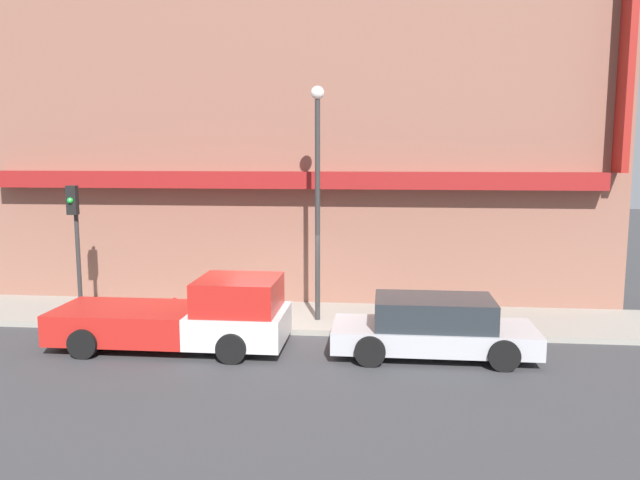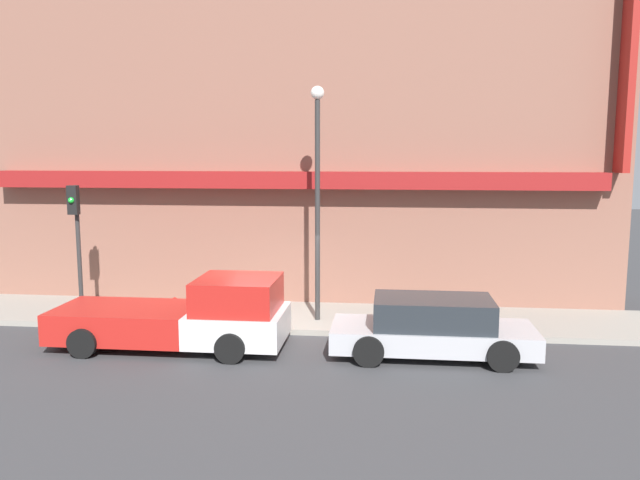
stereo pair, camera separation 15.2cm
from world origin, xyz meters
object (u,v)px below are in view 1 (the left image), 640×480
object	(u,v)px
traffic_light	(75,227)
fire_hydrant	(175,309)
parked_car	(433,327)
pickup_truck	(187,317)
street_lamp	(318,179)

from	to	relation	value
traffic_light	fire_hydrant	bearing A→B (deg)	-3.12
parked_car	traffic_light	xyz separation A→B (m)	(-9.70, 2.05, 2.00)
parked_car	fire_hydrant	xyz separation A→B (m)	(-6.88, 1.90, -0.22)
parked_car	fire_hydrant	size ratio (longest dim) A/B	7.45
fire_hydrant	pickup_truck	bearing A→B (deg)	-62.88
parked_car	traffic_light	distance (m)	10.12
pickup_truck	parked_car	size ratio (longest dim) A/B	1.20
fire_hydrant	street_lamp	bearing A→B (deg)	6.73
parked_car	traffic_light	bearing A→B (deg)	168.76
pickup_truck	street_lamp	xyz separation A→B (m)	(2.94, 2.36, 3.26)
parked_car	street_lamp	world-z (taller)	street_lamp
traffic_light	street_lamp	bearing A→B (deg)	2.62
pickup_truck	street_lamp	world-z (taller)	street_lamp
pickup_truck	parked_car	world-z (taller)	pickup_truck
fire_hydrant	street_lamp	world-z (taller)	street_lamp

